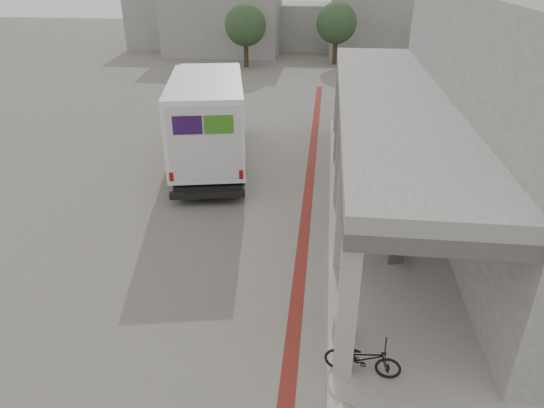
# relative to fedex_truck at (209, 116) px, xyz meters

# --- Properties ---
(ground) EXTENTS (120.00, 120.00, 0.00)m
(ground) POSITION_rel_fedex_truck_xyz_m (3.31, -7.97, -1.98)
(ground) COLOR #666257
(ground) RESTS_ON ground
(bike_lane_stripe) EXTENTS (0.35, 40.00, 0.01)m
(bike_lane_stripe) POSITION_rel_fedex_truck_xyz_m (4.31, -5.97, -1.98)
(bike_lane_stripe) COLOR maroon
(bike_lane_stripe) RESTS_ON ground
(sidewalk) EXTENTS (4.40, 28.00, 0.12)m
(sidewalk) POSITION_rel_fedex_truck_xyz_m (7.31, -7.97, -1.92)
(sidewalk) COLOR #9F988F
(sidewalk) RESTS_ON ground
(transit_building) EXTENTS (7.60, 17.00, 7.00)m
(transit_building) POSITION_rel_fedex_truck_xyz_m (10.14, -3.47, 1.42)
(transit_building) COLOR gray
(transit_building) RESTS_ON ground
(distant_backdrop) EXTENTS (28.00, 10.00, 6.50)m
(distant_backdrop) POSITION_rel_fedex_truck_xyz_m (0.47, 27.91, 0.72)
(distant_backdrop) COLOR gray
(distant_backdrop) RESTS_ON ground
(tree_left) EXTENTS (3.20, 3.20, 4.80)m
(tree_left) POSITION_rel_fedex_truck_xyz_m (-1.69, 20.03, 1.20)
(tree_left) COLOR #38281C
(tree_left) RESTS_ON ground
(tree_mid) EXTENTS (3.20, 3.20, 4.80)m
(tree_mid) POSITION_rel_fedex_truck_xyz_m (5.31, 22.03, 1.20)
(tree_mid) COLOR #38281C
(tree_mid) RESTS_ON ground
(tree_right) EXTENTS (3.20, 3.20, 4.80)m
(tree_right) POSITION_rel_fedex_truck_xyz_m (13.31, 21.03, 1.20)
(tree_right) COLOR #38281C
(tree_right) RESTS_ON ground
(fedex_truck) EXTENTS (4.26, 9.07, 3.72)m
(fedex_truck) POSITION_rel_fedex_truck_xyz_m (0.00, 0.00, 0.00)
(fedex_truck) COLOR black
(fedex_truck) RESTS_ON ground
(bench) EXTENTS (1.02, 2.10, 0.48)m
(bench) POSITION_rel_fedex_truck_xyz_m (6.73, -6.47, -1.52)
(bench) COLOR slate
(bench) RESTS_ON sidewalk
(bollard_far) EXTENTS (0.43, 0.43, 0.65)m
(bollard_far) POSITION_rel_fedex_truck_xyz_m (5.41, -10.48, -1.54)
(bollard_far) COLOR gray
(bollard_far) RESTS_ON sidewalk
(utility_cabinet) EXTENTS (0.53, 0.67, 1.04)m
(utility_cabinet) POSITION_rel_fedex_truck_xyz_m (7.61, -5.39, -1.34)
(utility_cabinet) COLOR gray
(utility_cabinet) RESTS_ON sidewalk
(bicycle_black) EXTENTS (1.63, 0.76, 0.83)m
(bicycle_black) POSITION_rel_fedex_truck_xyz_m (5.81, -11.51, -1.45)
(bicycle_black) COLOR black
(bicycle_black) RESTS_ON sidewalk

